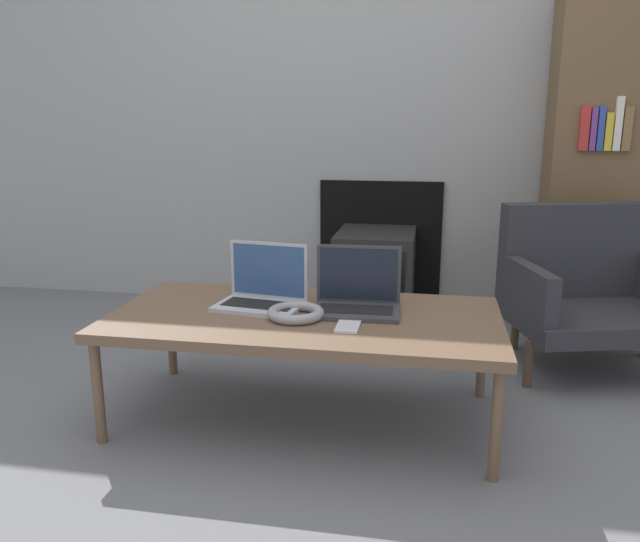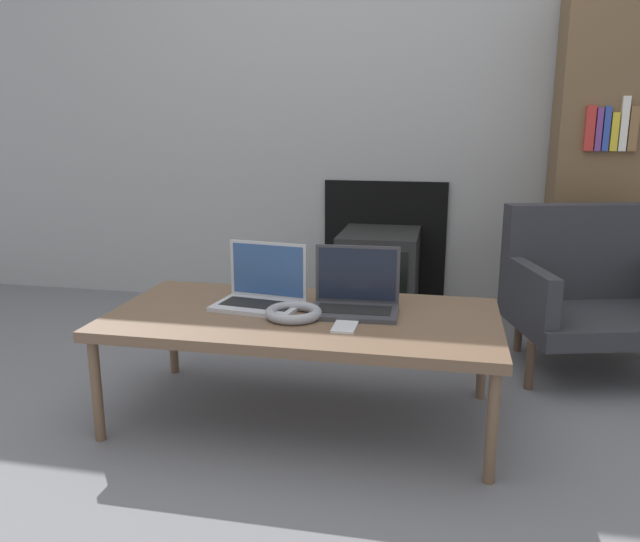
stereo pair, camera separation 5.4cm
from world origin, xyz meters
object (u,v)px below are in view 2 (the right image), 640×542
at_px(laptop_right, 355,297).
at_px(armchair, 590,286).
at_px(phone, 345,326).
at_px(headphones, 294,313).
at_px(tv, 379,277).
at_px(laptop_left, 262,291).

relative_size(laptop_right, armchair, 0.39).
bearing_deg(armchair, laptop_right, -159.81).
bearing_deg(phone, armchair, 42.21).
xyz_separation_m(headphones, tv, (0.16, 1.24, -0.17)).
xyz_separation_m(laptop_left, headphones, (0.15, -0.12, -0.04)).
height_order(headphones, tv, tv).
distance_m(headphones, phone, 0.20).
distance_m(laptop_right, headphones, 0.23).
bearing_deg(tv, armchair, -25.37).
bearing_deg(laptop_left, tv, 82.39).
xyz_separation_m(phone, armchair, (0.93, 0.84, -0.04)).
distance_m(phone, armchair, 1.26).
height_order(tv, armchair, armchair).
height_order(laptop_right, headphones, laptop_right).
xyz_separation_m(tv, armchair, (0.96, -0.46, 0.12)).
relative_size(phone, armchair, 0.18).
xyz_separation_m(headphones, armchair, (1.12, 0.78, -0.05)).
distance_m(phone, tv, 1.31).
bearing_deg(phone, headphones, 161.61).
bearing_deg(laptop_right, phone, -93.74).
xyz_separation_m(laptop_left, armchair, (1.27, 0.66, -0.09)).
height_order(laptop_left, armchair, armchair).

